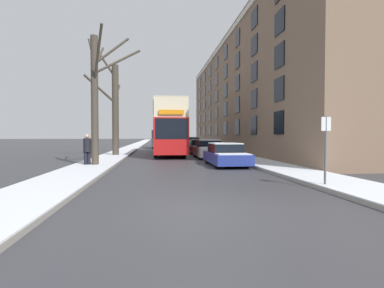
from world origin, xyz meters
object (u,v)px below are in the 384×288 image
parked_car_0 (226,155)px  parked_car_3 (191,144)px  parked_car_1 (208,149)px  bare_tree_left_0 (97,92)px  pedestrian_left_sidewalk (87,149)px  parked_car_4 (186,143)px  street_sign_post (326,147)px  bare_tree_left_1 (114,107)px  double_decker_bus (168,126)px  oncoming_van (159,139)px  parked_car_2 (198,147)px

parked_car_0 → parked_car_3: parked_car_3 is taller
parked_car_1 → parked_car_3: size_ratio=1.04×
bare_tree_left_0 → pedestrian_left_sidewalk: 3.09m
parked_car_0 → parked_car_3: size_ratio=1.04×
parked_car_4 → pedestrian_left_sidewalk: (-7.62, -23.53, 0.32)m
bare_tree_left_0 → street_sign_post: 11.82m
bare_tree_left_1 → bare_tree_left_0: bearing=-88.7°
parked_car_1 → street_sign_post: (1.39, -13.60, 0.68)m
parked_car_4 → bare_tree_left_1: bearing=-115.7°
parked_car_0 → parked_car_3: 16.91m
double_decker_bus → street_sign_post: double_decker_bus is taller
parked_car_0 → bare_tree_left_1: bearing=131.8°
oncoming_van → parked_car_2: bearing=-74.3°
parked_car_0 → bare_tree_left_0: bearing=-179.3°
parked_car_3 → street_sign_post: bearing=-86.8°
bare_tree_left_0 → parked_car_4: bare_tree_left_0 is taller
bare_tree_left_0 → parked_car_4: (7.13, 23.42, -3.37)m
street_sign_post → parked_car_3: bearing=93.2°
bare_tree_left_0 → bare_tree_left_1: bare_tree_left_1 is taller
parked_car_1 → parked_car_2: size_ratio=1.07×
parked_car_4 → oncoming_van: size_ratio=0.82×
parked_car_1 → parked_car_3: (-0.00, 11.14, 0.05)m
parked_car_3 → oncoming_van: size_ratio=0.82×
bare_tree_left_0 → parked_car_1: bearing=39.4°
pedestrian_left_sidewalk → bare_tree_left_0: bearing=160.8°
parked_car_0 → oncoming_van: size_ratio=0.85×
parked_car_4 → oncoming_van: oncoming_van is taller
bare_tree_left_0 → parked_car_2: 14.03m
double_decker_bus → oncoming_van: (-0.64, 14.09, -1.24)m
parked_car_2 → pedestrian_left_sidewalk: bearing=-123.1°
parked_car_0 → oncoming_van: 24.32m
parked_car_2 → street_sign_post: bearing=-85.9°
parked_car_3 → pedestrian_left_sidewalk: size_ratio=2.44×
bare_tree_left_0 → parked_car_0: 7.91m
double_decker_bus → pedestrian_left_sidewalk: (-4.73, -10.15, -1.56)m
bare_tree_left_0 → parked_car_2: (7.13, 11.60, -3.40)m
parked_car_0 → oncoming_van: bearing=98.4°
double_decker_bus → street_sign_post: 18.33m
double_decker_bus → parked_car_0: 10.55m
oncoming_van → parked_car_3: bearing=-63.6°
bare_tree_left_1 → parked_car_4: bearing=64.3°
pedestrian_left_sidewalk → parked_car_0: bearing=150.3°
parked_car_1 → street_sign_post: size_ratio=1.95×
double_decker_bus → parked_car_2: (2.89, 1.55, -1.91)m
street_sign_post → double_decker_bus: bearing=103.6°
parked_car_3 → oncoming_van: bearing=116.4°
parked_car_1 → bare_tree_left_0: bearing=-140.6°
parked_car_3 → parked_car_1: bearing=-90.0°
bare_tree_left_1 → parked_car_1: 8.39m
parked_car_2 → bare_tree_left_1: bearing=-155.4°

